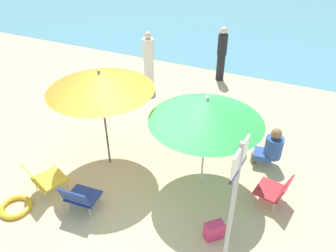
{
  "coord_description": "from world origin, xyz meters",
  "views": [
    {
      "loc": [
        2.51,
        -3.89,
        4.38
      ],
      "look_at": [
        0.19,
        1.15,
        0.7
      ],
      "focal_mm": 34.85,
      "sensor_mm": 36.0,
      "label": 1
    }
  ],
  "objects": [
    {
      "name": "ground_plane",
      "position": [
        0.0,
        0.0,
        0.0
      ],
      "size": [
        40.0,
        40.0,
        0.0
      ],
      "primitive_type": "plane",
      "color": "#D3BC8C"
    },
    {
      "name": "sea_water",
      "position": [
        0.0,
        13.74,
        0.0
      ],
      "size": [
        40.0,
        16.0,
        0.01
      ],
      "primitive_type": "cube",
      "color": "#5693A3",
      "rests_on": "ground_plane"
    },
    {
      "name": "umbrella_orange",
      "position": [
        -0.78,
        0.37,
        1.85
      ],
      "size": [
        1.95,
        1.95,
        2.07
      ],
      "color": "#4C4C51",
      "rests_on": "ground_plane"
    },
    {
      "name": "umbrella_green",
      "position": [
        1.16,
        0.58,
        1.63
      ],
      "size": [
        1.97,
        1.97,
        1.9
      ],
      "color": "silver",
      "rests_on": "ground_plane"
    },
    {
      "name": "beach_chair_a",
      "position": [
        -0.5,
        -0.95,
        0.33
      ],
      "size": [
        0.58,
        0.56,
        0.62
      ],
      "rotation": [
        0.0,
        0.0,
        1.65
      ],
      "color": "navy",
      "rests_on": "ground_plane"
    },
    {
      "name": "beach_chair_b",
      "position": [
        2.5,
        0.63,
        0.32
      ],
      "size": [
        0.61,
        0.6,
        0.58
      ],
      "rotation": [
        0.0,
        0.0,
        -3.33
      ],
      "color": "red",
      "rests_on": "ground_plane"
    },
    {
      "name": "beach_chair_c",
      "position": [
        -1.36,
        -0.88,
        0.36
      ],
      "size": [
        0.71,
        0.76,
        0.68
      ],
      "rotation": [
        0.0,
        0.0,
        1.2
      ],
      "color": "gold",
      "rests_on": "ground_plane"
    },
    {
      "name": "person_a",
      "position": [
        0.1,
        5.17,
        0.84
      ],
      "size": [
        0.28,
        0.28,
        1.63
      ],
      "rotation": [
        0.0,
        0.0,
        4.93
      ],
      "color": "black",
      "rests_on": "ground_plane"
    },
    {
      "name": "person_b",
      "position": [
        2.22,
        1.67,
        0.43
      ],
      "size": [
        0.57,
        0.39,
        0.89
      ],
      "rotation": [
        0.0,
        0.0,
        3.26
      ],
      "color": "#2D519E",
      "rests_on": "ground_plane"
    },
    {
      "name": "person_c",
      "position": [
        -1.69,
        3.9,
        0.81
      ],
      "size": [
        0.34,
        0.34,
        1.62
      ],
      "rotation": [
        0.0,
        0.0,
        4.55
      ],
      "color": "silver",
      "rests_on": "ground_plane"
    },
    {
      "name": "warning_sign",
      "position": [
        2.06,
        -0.98,
        1.5
      ],
      "size": [
        0.07,
        0.52,
        2.3
      ],
      "rotation": [
        0.0,
        0.0,
        -0.09
      ],
      "color": "#ADADB2",
      "rests_on": "ground_plane"
    },
    {
      "name": "swim_ring",
      "position": [
        -1.58,
        -1.41,
        0.04
      ],
      "size": [
        0.55,
        0.55,
        0.09
      ],
      "primitive_type": "torus",
      "color": "yellow",
      "rests_on": "ground_plane"
    },
    {
      "name": "beach_bag",
      "position": [
        1.76,
        -0.51,
        0.15
      ],
      "size": [
        0.33,
        0.33,
        0.31
      ],
      "primitive_type": "cube",
      "rotation": [
        0.0,
        0.0,
        3.92
      ],
      "color": "#DB3866",
      "rests_on": "ground_plane"
    }
  ]
}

